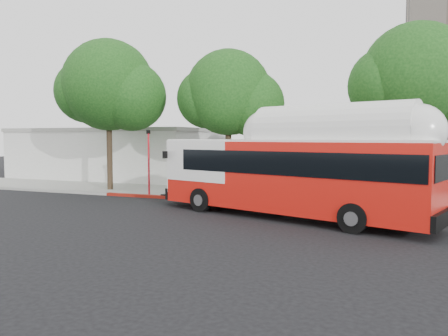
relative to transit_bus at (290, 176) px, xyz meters
The scene contains 10 objects.
ground 4.34m from the transit_bus, behind, with size 120.00×120.00×0.00m, color black.
sidewalk 7.35m from the transit_bus, 123.19° to the left, with size 60.00×5.00×0.15m, color gray.
curb_strip 5.45m from the transit_bus, 139.21° to the left, with size 60.00×0.30×0.15m, color gray.
red_curb_segment 7.88m from the transit_bus, 153.98° to the left, with size 10.00×0.32×0.16m, color maroon.
street_tree_left 14.24m from the transit_bus, 157.97° to the left, with size 6.67×5.80×9.74m.
street_tree_mid 8.22m from the transit_bus, 129.14° to the left, with size 5.75×5.00×8.62m.
street_tree_right 8.87m from the transit_bus, 43.93° to the left, with size 6.21×5.40×9.18m.
low_commercial_bldg 22.41m from the transit_bus, 143.05° to the left, with size 16.20×10.20×4.25m.
transit_bus is the anchor object (origin of this frame).
signal_pole 9.93m from the transit_bus, 158.31° to the left, with size 0.11×0.37×3.94m.
Camera 1 is at (8.06, -18.03, 3.50)m, focal length 35.00 mm.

